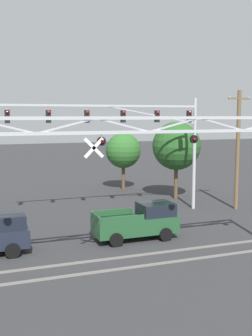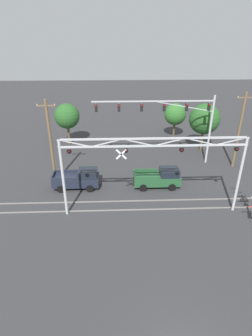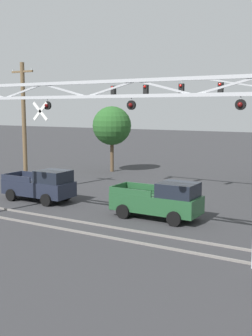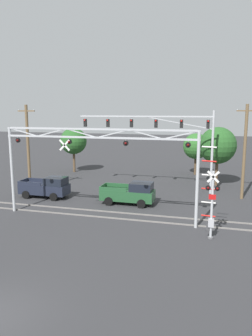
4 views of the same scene
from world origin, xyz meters
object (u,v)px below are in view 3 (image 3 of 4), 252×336
(pickup_truck_lead, at_px, (160,200))
(pickup_truck_following, at_px, (41,185))
(utility_pole_left, at_px, (24,127))
(traffic_signal_span, at_px, (245,104))
(crossing_gantry, at_px, (87,124))
(background_tree_far_right_verge, at_px, (112,126))

(pickup_truck_lead, xyz_separation_m, pickup_truck_following, (-8.19, 0.08, -0.00))
(pickup_truck_lead, height_order, utility_pole_left, utility_pole_left)
(traffic_signal_span, relative_size, pickup_truck_lead, 2.96)
(crossing_gantry, height_order, pickup_truck_following, crossing_gantry)
(crossing_gantry, xyz_separation_m, pickup_truck_lead, (1.38, 4.46, -4.03))
(utility_pole_left, xyz_separation_m, background_tree_far_right_verge, (-0.25, 11.28, -0.35))
(pickup_truck_lead, bearing_deg, background_tree_far_right_verge, 130.93)
(crossing_gantry, relative_size, traffic_signal_span, 1.07)
(pickup_truck_following, bearing_deg, crossing_gantry, -33.68)
(traffic_signal_span, bearing_deg, crossing_gantry, -111.68)
(background_tree_far_right_verge, bearing_deg, pickup_truck_following, -77.19)
(pickup_truck_lead, distance_m, background_tree_far_right_verge, 17.21)
(traffic_signal_span, height_order, utility_pole_left, utility_pole_left)
(crossing_gantry, relative_size, pickup_truck_following, 3.22)
(pickup_truck_lead, height_order, pickup_truck_following, same)
(pickup_truck_following, bearing_deg, pickup_truck_lead, -0.54)
(utility_pole_left, bearing_deg, crossing_gantry, -32.24)
(pickup_truck_lead, bearing_deg, crossing_gantry, -107.15)
(traffic_signal_span, bearing_deg, background_tree_far_right_verge, 152.98)
(utility_pole_left, bearing_deg, traffic_signal_span, 17.47)
(pickup_truck_lead, bearing_deg, traffic_signal_span, 64.99)
(crossing_gantry, distance_m, utility_pole_left, 11.19)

